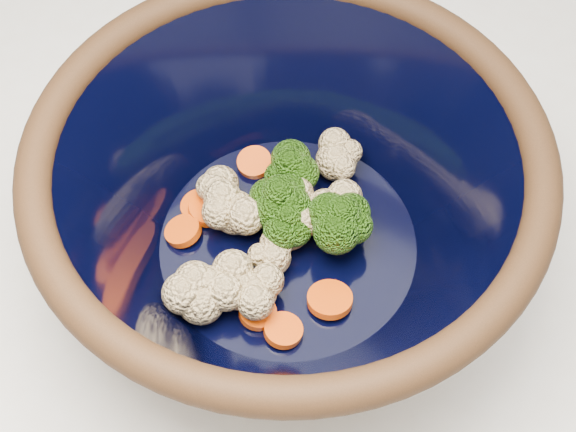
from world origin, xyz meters
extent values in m
cylinder|color=black|center=(-0.11, 0.02, 0.91)|extent=(0.20, 0.20, 0.01)
torus|color=black|center=(-0.11, 0.02, 1.04)|extent=(0.34, 0.34, 0.02)
cylinder|color=black|center=(-0.11, 0.02, 0.93)|extent=(0.19, 0.19, 0.00)
cylinder|color=#608442|center=(-0.11, 0.02, 0.94)|extent=(0.01, 0.01, 0.02)
ellipsoid|color=#346312|center=(-0.11, 0.02, 0.96)|extent=(0.04, 0.04, 0.03)
cylinder|color=#608442|center=(-0.12, 0.03, 0.94)|extent=(0.01, 0.01, 0.02)
ellipsoid|color=#346312|center=(-0.12, 0.03, 0.97)|extent=(0.04, 0.04, 0.04)
cylinder|color=#608442|center=(-0.08, 0.04, 0.94)|extent=(0.01, 0.01, 0.02)
ellipsoid|color=#346312|center=(-0.08, 0.04, 0.97)|extent=(0.04, 0.04, 0.04)
cylinder|color=#608442|center=(-0.13, 0.06, 0.94)|extent=(0.01, 0.01, 0.02)
ellipsoid|color=#346312|center=(-0.13, 0.06, 0.96)|extent=(0.04, 0.04, 0.03)
sphere|color=beige|center=(-0.11, -0.01, 0.95)|extent=(0.03, 0.03, 0.03)
sphere|color=beige|center=(-0.15, 0.01, 0.95)|extent=(0.03, 0.03, 0.03)
sphere|color=beige|center=(-0.13, -0.06, 0.95)|extent=(0.03, 0.03, 0.03)
sphere|color=beige|center=(-0.12, -0.04, 0.95)|extent=(0.03, 0.03, 0.03)
sphere|color=beige|center=(-0.11, 0.09, 0.95)|extent=(0.03, 0.03, 0.03)
sphere|color=beige|center=(-0.08, 0.05, 0.95)|extent=(0.03, 0.03, 0.03)
sphere|color=beige|center=(-0.11, 0.02, 0.95)|extent=(0.03, 0.03, 0.03)
sphere|color=beige|center=(-0.11, 0.03, 0.95)|extent=(0.03, 0.03, 0.03)
sphere|color=beige|center=(-0.11, -0.04, 0.95)|extent=(0.03, 0.03, 0.03)
sphere|color=beige|center=(-0.17, 0.03, 0.95)|extent=(0.03, 0.03, 0.03)
cylinder|color=#EB480A|center=(-0.17, 0.06, 0.94)|extent=(0.03, 0.03, 0.01)
cylinder|color=#EB480A|center=(-0.17, 0.01, 0.94)|extent=(0.03, 0.03, 0.01)
cylinder|color=#EB480A|center=(-0.06, -0.01, 0.94)|extent=(0.03, 0.03, 0.01)
cylinder|color=#EB480A|center=(-0.18, 0.01, 0.94)|extent=(0.03, 0.03, 0.01)
cylinder|color=#EB480A|center=(-0.10, -0.04, 0.94)|extent=(0.03, 0.03, 0.01)
cylinder|color=#EB480A|center=(-0.12, 0.02, 0.94)|extent=(0.03, 0.03, 0.01)
cylinder|color=#EB480A|center=(-0.18, -0.01, 0.94)|extent=(0.03, 0.03, 0.01)
cylinder|color=#EB480A|center=(-0.08, -0.05, 0.94)|extent=(0.03, 0.03, 0.01)
camera|label=1|loc=(0.04, -0.25, 1.43)|focal=50.00mm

